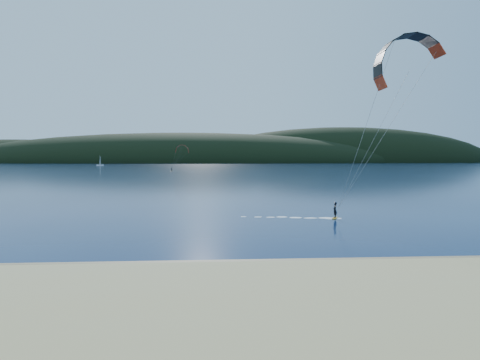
# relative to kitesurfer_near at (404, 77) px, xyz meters

# --- Properties ---
(ground) EXTENTS (1800.00, 1800.00, 0.00)m
(ground) POSITION_rel_kitesurfer_near_xyz_m (-20.04, -18.84, -14.64)
(ground) COLOR #081A3C
(ground) RESTS_ON ground
(wet_sand) EXTENTS (220.00, 2.50, 0.10)m
(wet_sand) POSITION_rel_kitesurfer_near_xyz_m (-20.04, -14.34, -14.59)
(wet_sand) COLOR olive
(wet_sand) RESTS_ON ground
(headland) EXTENTS (1200.00, 310.00, 140.00)m
(headland) POSITION_rel_kitesurfer_near_xyz_m (-19.41, 726.44, -14.64)
(headland) COLOR black
(headland) RESTS_ON ground
(kitesurfer_near) EXTENTS (20.22, 7.76, 18.61)m
(kitesurfer_near) POSITION_rel_kitesurfer_near_xyz_m (0.00, 0.00, 0.00)
(kitesurfer_near) COLOR orange
(kitesurfer_near) RESTS_ON ground
(kitesurfer_far) EXTENTS (10.54, 5.18, 12.74)m
(kitesurfer_far) POSITION_rel_kitesurfer_near_xyz_m (-36.62, 180.16, -4.01)
(kitesurfer_far) COLOR orange
(kitesurfer_far) RESTS_ON ground
(sailboat) EXTENTS (7.46, 4.63, 10.39)m
(sailboat) POSITION_rel_kitesurfer_near_xyz_m (-137.99, 382.45, -13.88)
(sailboat) COLOR white
(sailboat) RESTS_ON ground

